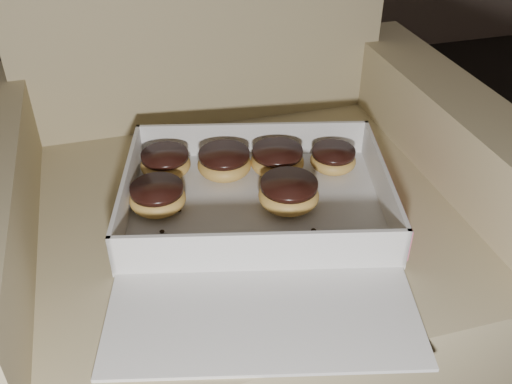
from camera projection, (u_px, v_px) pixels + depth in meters
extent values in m
cube|color=tan|center=(243.00, 284.00, 0.99)|extent=(0.66, 0.66, 0.38)
cube|color=tan|center=(20.00, 299.00, 0.88)|extent=(0.11, 0.66, 0.51)
cube|color=tan|center=(432.00, 221.00, 1.03)|extent=(0.11, 0.66, 0.51)
cube|color=silver|center=(256.00, 205.00, 0.86)|extent=(0.44, 0.37, 0.01)
cube|color=silver|center=(253.00, 139.00, 0.95)|extent=(0.37, 0.10, 0.06)
cube|color=silver|center=(260.00, 251.00, 0.72)|extent=(0.37, 0.10, 0.06)
cube|color=silver|center=(128.00, 190.00, 0.83)|extent=(0.07, 0.28, 0.06)
cube|color=silver|center=(383.00, 184.00, 0.84)|extent=(0.07, 0.28, 0.06)
cube|color=#D65677|center=(386.00, 184.00, 0.84)|extent=(0.07, 0.27, 0.05)
cube|color=silver|center=(263.00, 318.00, 0.68)|extent=(0.40, 0.25, 0.01)
ellipsoid|color=gold|center=(224.00, 164.00, 0.90)|extent=(0.09, 0.09, 0.04)
cylinder|color=black|center=(224.00, 155.00, 0.89)|extent=(0.08, 0.08, 0.01)
ellipsoid|color=gold|center=(166.00, 165.00, 0.91)|extent=(0.08, 0.08, 0.04)
cylinder|color=black|center=(165.00, 156.00, 0.90)|extent=(0.07, 0.07, 0.01)
ellipsoid|color=gold|center=(333.00, 160.00, 0.92)|extent=(0.07, 0.07, 0.04)
cylinder|color=black|center=(334.00, 152.00, 0.91)|extent=(0.07, 0.07, 0.01)
ellipsoid|color=gold|center=(158.00, 199.00, 0.83)|extent=(0.08, 0.08, 0.04)
cylinder|color=black|center=(157.00, 189.00, 0.82)|extent=(0.08, 0.08, 0.01)
ellipsoid|color=gold|center=(289.00, 195.00, 0.83)|extent=(0.09, 0.09, 0.04)
cylinder|color=black|center=(289.00, 185.00, 0.82)|extent=(0.08, 0.08, 0.01)
ellipsoid|color=gold|center=(277.00, 162.00, 0.91)|extent=(0.09, 0.09, 0.04)
cylinder|color=black|center=(278.00, 152.00, 0.90)|extent=(0.08, 0.08, 0.01)
ellipsoid|color=black|center=(314.00, 230.00, 0.80)|extent=(0.01, 0.01, 0.00)
ellipsoid|color=black|center=(179.00, 210.00, 0.84)|extent=(0.01, 0.01, 0.00)
ellipsoid|color=black|center=(162.00, 231.00, 0.80)|extent=(0.01, 0.01, 0.00)
ellipsoid|color=black|center=(191.00, 250.00, 0.77)|extent=(0.01, 0.01, 0.00)
ellipsoid|color=black|center=(173.00, 248.00, 0.77)|extent=(0.01, 0.01, 0.00)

